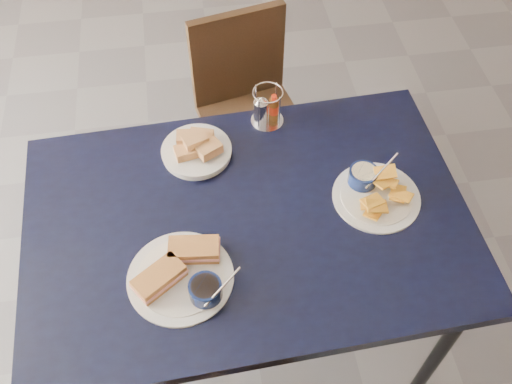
{
  "coord_description": "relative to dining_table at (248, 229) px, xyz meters",
  "views": [
    {
      "loc": [
        -0.13,
        -1.19,
        2.15
      ],
      "look_at": [
        0.02,
        -0.2,
        0.82
      ],
      "focal_mm": 40.0,
      "sensor_mm": 36.0,
      "label": 1
    }
  ],
  "objects": [
    {
      "name": "ground",
      "position": [
        0.01,
        0.24,
        -0.69
      ],
      "size": [
        6.0,
        6.0,
        0.0
      ],
      "primitive_type": "plane",
      "color": "#58585D",
      "rests_on": "ground"
    },
    {
      "name": "bread_basket",
      "position": [
        -0.13,
        0.27,
        0.09
      ],
      "size": [
        0.22,
        0.22,
        0.08
      ],
      "color": "white",
      "rests_on": "dining_table"
    },
    {
      "name": "plantain_plate",
      "position": [
        0.39,
        0.03,
        0.08
      ],
      "size": [
        0.27,
        0.27,
        0.12
      ],
      "color": "white",
      "rests_on": "dining_table"
    },
    {
      "name": "sandwich_plate",
      "position": [
        -0.2,
        -0.17,
        0.08
      ],
      "size": [
        0.31,
        0.29,
        0.12
      ],
      "color": "white",
      "rests_on": "dining_table"
    },
    {
      "name": "dining_table",
      "position": [
        0.0,
        0.0,
        0.0
      ],
      "size": [
        1.35,
        0.93,
        0.75
      ],
      "color": "black",
      "rests_on": "ground"
    },
    {
      "name": "chair_far",
      "position": [
        0.12,
        0.79,
        -0.21
      ],
      "size": [
        0.47,
        0.46,
        0.84
      ],
      "color": "black",
      "rests_on": "ground"
    },
    {
      "name": "condiment_caddy",
      "position": [
        0.11,
        0.39,
        0.12
      ],
      "size": [
        0.11,
        0.11,
        0.14
      ],
      "color": "silver",
      "rests_on": "dining_table"
    }
  ]
}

